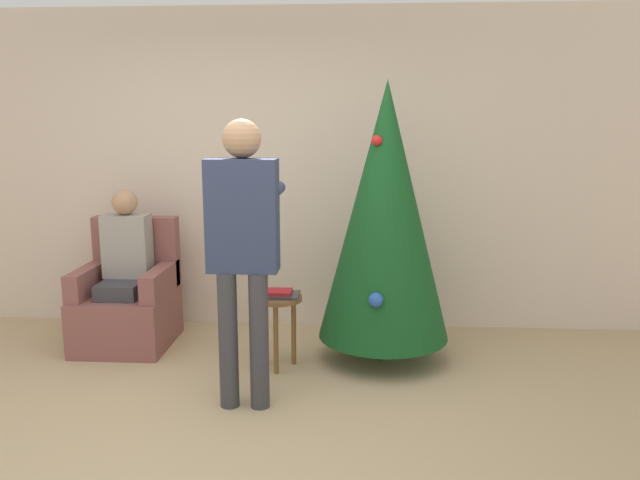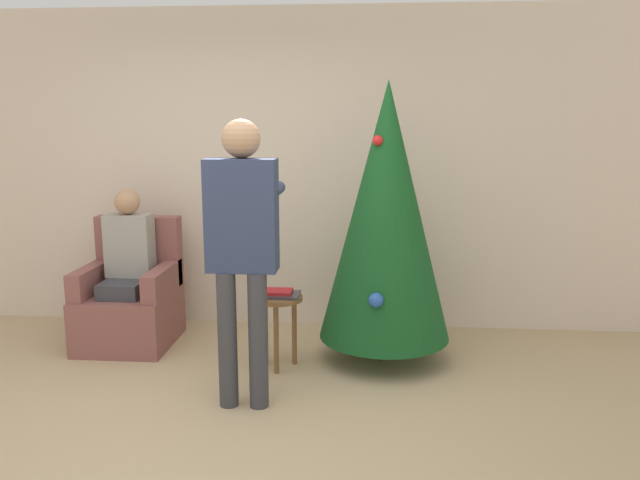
{
  "view_description": "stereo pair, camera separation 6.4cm",
  "coord_description": "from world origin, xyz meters",
  "views": [
    {
      "loc": [
        0.88,
        -3.08,
        1.78
      ],
      "look_at": [
        0.61,
        0.99,
        0.99
      ],
      "focal_mm": 35.0,
      "sensor_mm": 36.0,
      "label": 1
    },
    {
      "loc": [
        0.94,
        -3.08,
        1.78
      ],
      "look_at": [
        0.61,
        0.99,
        0.99
      ],
      "focal_mm": 35.0,
      "sensor_mm": 36.0,
      "label": 2
    }
  ],
  "objects": [
    {
      "name": "book",
      "position": [
        0.3,
        1.2,
        0.57
      ],
      "size": [
        0.2,
        0.16,
        0.02
      ],
      "color": "#B21E23",
      "rests_on": "laptop"
    },
    {
      "name": "laptop",
      "position": [
        0.3,
        1.2,
        0.55
      ],
      "size": [
        0.31,
        0.21,
        0.02
      ],
      "color": "#38383D",
      "rests_on": "side_stool"
    },
    {
      "name": "wall_back",
      "position": [
        0.0,
        2.23,
        1.35
      ],
      "size": [
        8.0,
        0.06,
        2.7
      ],
      "color": "beige",
      "rests_on": "ground_plane"
    },
    {
      "name": "person_seated",
      "position": [
        -0.97,
        1.6,
        0.68
      ],
      "size": [
        0.36,
        0.46,
        1.24
      ],
      "color": "#38383D",
      "rests_on": "ground_plane"
    },
    {
      "name": "christmas_tree",
      "position": [
        1.06,
        1.42,
        1.12
      ],
      "size": [
        0.97,
        0.97,
        2.06
      ],
      "color": "brown",
      "rests_on": "ground_plane"
    },
    {
      "name": "side_stool",
      "position": [
        0.3,
        1.2,
        0.43
      ],
      "size": [
        0.35,
        0.35,
        0.54
      ],
      "color": "brown",
      "rests_on": "ground_plane"
    },
    {
      "name": "armchair",
      "position": [
        -0.97,
        1.63,
        0.34
      ],
      "size": [
        0.7,
        0.74,
        1.0
      ],
      "color": "brown",
      "rests_on": "ground_plane"
    },
    {
      "name": "ground_plane",
      "position": [
        0.0,
        0.0,
        0.0
      ],
      "size": [
        14.0,
        14.0,
        0.0
      ],
      "primitive_type": "plane",
      "color": "tan"
    },
    {
      "name": "person_standing",
      "position": [
        0.17,
        0.61,
        1.08
      ],
      "size": [
        0.45,
        0.57,
        1.79
      ],
      "color": "#38383D",
      "rests_on": "ground_plane"
    }
  ]
}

